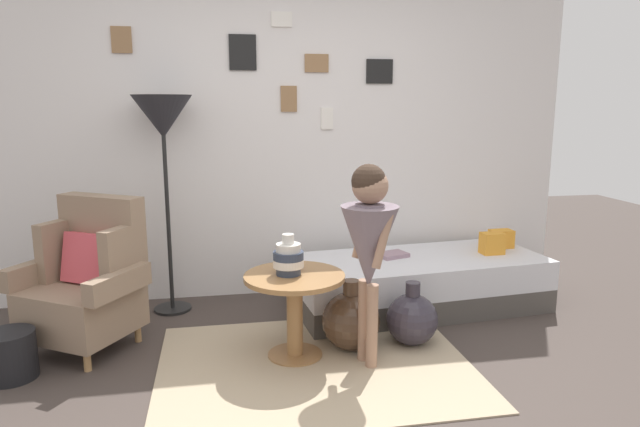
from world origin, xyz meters
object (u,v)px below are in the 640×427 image
(book_on_daybed, at_px, (392,255))
(magazine_basket, at_px, (11,355))
(daybed, at_px, (419,282))
(side_table, at_px, (295,297))
(demijohn_far, at_px, (412,319))
(vase_striped, at_px, (288,258))
(demijohn_near, at_px, (351,320))
(floor_lamp, at_px, (163,124))
(armchair, at_px, (88,281))
(person_child, at_px, (369,238))

(book_on_daybed, distance_m, magazine_basket, 2.62)
(daybed, distance_m, side_table, 1.28)
(demijohn_far, bearing_deg, daybed, 66.10)
(vase_striped, bearing_deg, demijohn_near, 5.77)
(daybed, xyz_separation_m, demijohn_far, (-0.28, -0.64, -0.03))
(daybed, height_order, floor_lamp, floor_lamp)
(daybed, height_order, vase_striped, vase_striped)
(daybed, xyz_separation_m, floor_lamp, (-1.88, 0.28, 1.21))
(armchair, distance_m, floor_lamp, 1.22)
(floor_lamp, distance_m, book_on_daybed, 1.96)
(floor_lamp, bearing_deg, side_table, -50.02)
(floor_lamp, relative_size, demijohn_near, 3.52)
(book_on_daybed, distance_m, demijohn_near, 0.88)
(book_on_daybed, bearing_deg, daybed, -16.21)
(demijohn_far, distance_m, magazine_basket, 2.42)
(vase_striped, height_order, floor_lamp, floor_lamp)
(floor_lamp, height_order, book_on_daybed, floor_lamp)
(person_child, xyz_separation_m, demijohn_near, (-0.05, 0.23, -0.60))
(side_table, bearing_deg, vase_striped, 165.37)
(armchair, distance_m, demijohn_near, 1.71)
(vase_striped, distance_m, demijohn_near, 0.60)
(side_table, height_order, book_on_daybed, side_table)
(person_child, bearing_deg, armchair, 160.79)
(floor_lamp, distance_m, demijohn_far, 2.22)
(side_table, xyz_separation_m, book_on_daybed, (0.86, 0.75, 0.03))
(magazine_basket, bearing_deg, demijohn_far, 0.68)
(book_on_daybed, relative_size, demijohn_far, 0.52)
(armchair, bearing_deg, vase_striped, -17.75)
(vase_striped, xyz_separation_m, person_child, (0.45, -0.19, 0.15))
(demijohn_far, bearing_deg, vase_striped, -177.35)
(demijohn_far, bearing_deg, floor_lamp, 149.86)
(demijohn_far, bearing_deg, magazine_basket, -179.32)
(floor_lamp, relative_size, demijohn_far, 3.82)
(floor_lamp, height_order, magazine_basket, floor_lamp)
(armchair, height_order, side_table, armchair)
(armchair, xyz_separation_m, side_table, (1.28, -0.41, -0.05))
(magazine_basket, bearing_deg, armchair, 47.41)
(book_on_daybed, bearing_deg, floor_lamp, 172.31)
(book_on_daybed, bearing_deg, person_child, -115.66)
(book_on_daybed, bearing_deg, vase_striped, -140.61)
(book_on_daybed, xyz_separation_m, magazine_basket, (-2.50, -0.73, -0.28))
(demijohn_far, bearing_deg, person_child, -147.63)
(demijohn_near, height_order, magazine_basket, demijohn_near)
(book_on_daybed, bearing_deg, side_table, -139.15)
(person_child, bearing_deg, floor_lamp, 136.82)
(side_table, bearing_deg, daybed, 32.89)
(vase_striped, xyz_separation_m, demijohn_far, (0.81, 0.04, -0.46))
(person_child, height_order, magazine_basket, person_child)
(book_on_daybed, distance_m, demijohn_far, 0.74)
(floor_lamp, bearing_deg, demijohn_near, -37.91)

